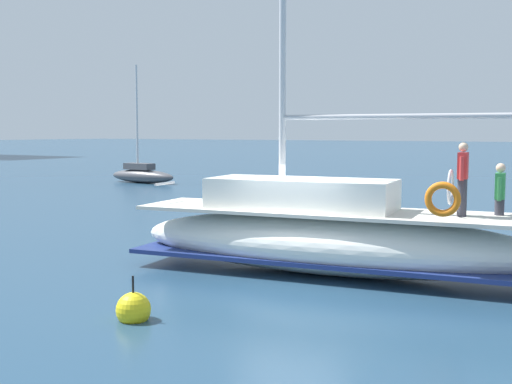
# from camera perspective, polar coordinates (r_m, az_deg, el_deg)

# --- Properties ---
(ground_plane) EXTENTS (400.00, 400.00, 0.00)m
(ground_plane) POSITION_cam_1_polar(r_m,az_deg,el_deg) (15.04, 3.48, -7.31)
(ground_plane) COLOR navy
(main_sailboat) EXTENTS (3.61, 9.83, 12.31)m
(main_sailboat) POSITION_cam_1_polar(r_m,az_deg,el_deg) (15.25, 6.22, -3.70)
(main_sailboat) COLOR white
(main_sailboat) RESTS_ON ground
(moored_sloop_near) EXTENTS (1.63, 5.30, 7.45)m
(moored_sloop_near) POSITION_cam_1_polar(r_m,az_deg,el_deg) (42.34, -9.88, 1.54)
(moored_sloop_near) COLOR #4C4C51
(moored_sloop_near) RESTS_ON ground
(mooring_buoy) EXTENTS (0.61, 0.61, 0.91)m
(mooring_buoy) POSITION_cam_1_polar(r_m,az_deg,el_deg) (11.80, -10.60, -10.01)
(mooring_buoy) COLOR yellow
(mooring_buoy) RESTS_ON ground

